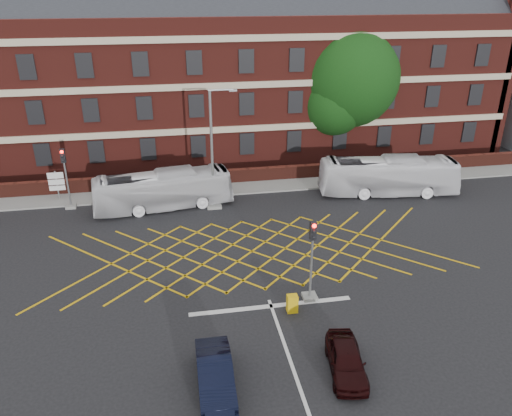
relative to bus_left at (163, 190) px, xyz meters
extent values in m
plane|color=black|center=(4.97, -9.21, -1.32)|extent=(120.00, 120.00, 0.00)
cube|color=#561B16|center=(4.97, 12.79, 4.68)|extent=(50.00, 12.00, 12.00)
cube|color=black|center=(4.97, 12.79, 10.68)|extent=(51.00, 10.61, 10.61)
cube|color=#B7A88C|center=(4.97, 6.71, 5.68)|extent=(50.00, 0.18, 0.50)
cube|color=black|center=(4.97, 6.73, 4.18)|extent=(1.20, 0.14, 1.80)
cube|color=#481A13|center=(4.97, 3.79, -0.77)|extent=(56.00, 0.50, 1.10)
cube|color=slate|center=(4.97, 2.79, -1.26)|extent=(60.00, 3.00, 0.12)
cube|color=#CC990C|center=(4.97, -7.21, -1.31)|extent=(8.22, 8.22, 0.02)
cube|color=silver|center=(4.97, -12.71, -1.31)|extent=(8.00, 0.30, 0.02)
cube|color=silver|center=(4.97, -19.21, -1.31)|extent=(0.15, 14.00, 0.02)
imported|color=silver|center=(0.00, 0.00, 0.00)|extent=(9.72, 3.54, 2.65)
imported|color=white|center=(16.32, -0.39, 0.08)|extent=(10.28, 3.74, 2.80)
imported|color=black|center=(1.75, -17.53, -0.68)|extent=(1.40, 3.90, 1.28)
imported|color=black|center=(7.03, -17.59, -0.73)|extent=(1.92, 3.63, 1.18)
cylinder|color=black|center=(16.07, 8.78, 1.30)|extent=(0.90, 0.90, 5.24)
sphere|color=black|center=(16.07, 8.78, 5.66)|extent=(8.71, 8.71, 8.71)
sphere|color=black|center=(14.57, 7.98, 3.72)|extent=(5.66, 5.66, 5.66)
sphere|color=black|center=(17.57, 9.58, 4.12)|extent=(5.22, 5.22, 5.22)
cube|color=slate|center=(6.99, -12.41, -1.22)|extent=(0.70, 0.70, 0.20)
cylinder|color=gray|center=(6.99, -12.41, 0.43)|extent=(0.12, 0.12, 3.50)
cube|color=black|center=(6.99, -12.41, 2.48)|extent=(0.30, 0.25, 0.95)
sphere|color=#FF0C05|center=(6.99, -12.55, 2.80)|extent=(0.20, 0.20, 0.20)
cube|color=slate|center=(-6.40, 1.14, -1.22)|extent=(0.70, 0.70, 0.20)
cylinder|color=gray|center=(-6.40, 1.14, 0.43)|extent=(0.12, 0.12, 3.50)
cube|color=black|center=(-6.40, 1.14, 2.48)|extent=(0.30, 0.25, 0.95)
sphere|color=#FF0C05|center=(-6.40, 1.00, 2.80)|extent=(0.20, 0.20, 0.20)
cube|color=slate|center=(3.43, -0.50, -1.22)|extent=(1.00, 1.00, 0.20)
cylinder|color=gray|center=(3.43, -0.50, 2.74)|extent=(0.18, 0.18, 8.12)
cylinder|color=gray|center=(4.13, -0.50, 6.80)|extent=(1.60, 0.12, 0.12)
cube|color=gray|center=(4.93, -0.50, 6.75)|extent=(0.50, 0.20, 0.12)
cylinder|color=gray|center=(-7.45, 2.72, -0.22)|extent=(0.10, 0.10, 2.20)
cube|color=silver|center=(-7.45, 2.64, 0.58)|extent=(1.10, 0.06, 0.45)
cube|color=silver|center=(-7.45, 2.64, 0.08)|extent=(1.10, 0.06, 0.40)
cube|color=silver|center=(-7.45, 2.64, -0.37)|extent=(1.10, 0.06, 0.35)
cube|color=#E5B40D|center=(5.87, -13.29, -0.88)|extent=(0.50, 0.40, 0.89)
camera|label=1|loc=(0.68, -32.36, 13.12)|focal=35.00mm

